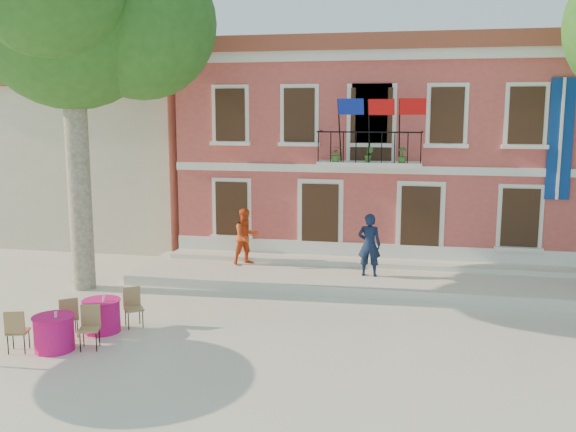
{
  "coord_description": "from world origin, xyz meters",
  "views": [
    {
      "loc": [
        3.55,
        -14.43,
        5.15
      ],
      "look_at": [
        -0.16,
        3.5,
        2.13
      ],
      "focal_mm": 40.0,
      "sensor_mm": 36.0,
      "label": 1
    }
  ],
  "objects_px": {
    "plane_tree_west": "(70,14)",
    "pedestrian_orange": "(246,237)",
    "cafe_table_0": "(54,332)",
    "cafe_table_1": "(102,314)",
    "pedestrian_navy": "(369,245)"
  },
  "relations": [
    {
      "from": "plane_tree_west",
      "to": "cafe_table_1",
      "type": "height_order",
      "value": "plane_tree_west"
    },
    {
      "from": "cafe_table_0",
      "to": "pedestrian_orange",
      "type": "bearing_deg",
      "value": 72.46
    },
    {
      "from": "pedestrian_orange",
      "to": "pedestrian_navy",
      "type": "bearing_deg",
      "value": -50.15
    },
    {
      "from": "pedestrian_navy",
      "to": "cafe_table_1",
      "type": "height_order",
      "value": "pedestrian_navy"
    },
    {
      "from": "pedestrian_orange",
      "to": "cafe_table_1",
      "type": "bearing_deg",
      "value": -147.84
    },
    {
      "from": "plane_tree_west",
      "to": "cafe_table_1",
      "type": "relative_size",
      "value": 5.91
    },
    {
      "from": "plane_tree_west",
      "to": "pedestrian_navy",
      "type": "distance_m",
      "value": 10.61
    },
    {
      "from": "cafe_table_0",
      "to": "cafe_table_1",
      "type": "xyz_separation_m",
      "value": [
        0.44,
        1.31,
        0.0
      ]
    },
    {
      "from": "cafe_table_1",
      "to": "pedestrian_navy",
      "type": "bearing_deg",
      "value": 42.48
    },
    {
      "from": "pedestrian_orange",
      "to": "cafe_table_1",
      "type": "distance_m",
      "value": 6.32
    },
    {
      "from": "pedestrian_orange",
      "to": "cafe_table_1",
      "type": "relative_size",
      "value": 1.0
    },
    {
      "from": "plane_tree_west",
      "to": "pedestrian_orange",
      "type": "distance_m",
      "value": 8.22
    },
    {
      "from": "plane_tree_west",
      "to": "pedestrian_orange",
      "type": "xyz_separation_m",
      "value": [
        4.19,
        2.64,
        -6.55
      ]
    },
    {
      "from": "pedestrian_navy",
      "to": "cafe_table_1",
      "type": "relative_size",
      "value": 1.05
    },
    {
      "from": "pedestrian_orange",
      "to": "cafe_table_0",
      "type": "relative_size",
      "value": 0.91
    }
  ]
}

